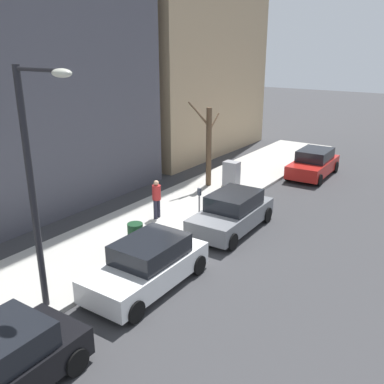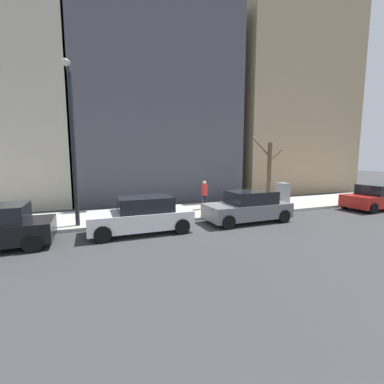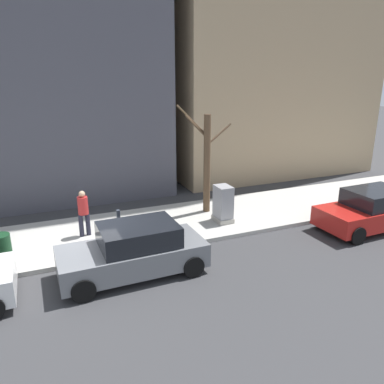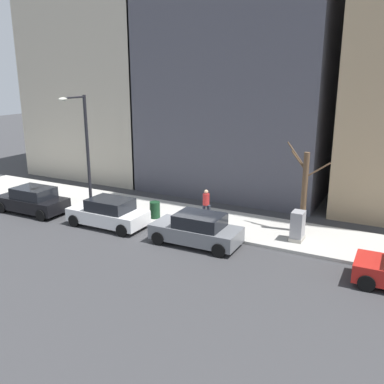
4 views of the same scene
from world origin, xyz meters
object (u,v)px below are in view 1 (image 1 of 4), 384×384
Objects in this scene: parked_car_red at (314,163)px; pedestrian_near_meter at (157,197)px; streetlamp at (36,174)px; trash_bin at (135,235)px; bare_tree at (208,145)px; parking_meter at (199,200)px; parked_car_white at (148,265)px; utility_box at (231,176)px; parked_car_grey at (232,213)px.

pedestrian_near_meter reaches higher than parked_car_red.
streetlamp is 7.22× the size of trash_bin.
bare_tree is 4.88× the size of trash_bin.
parked_car_red is 3.14× the size of parking_meter.
parked_car_red is 17.34m from streetlamp.
pedestrian_near_meter is at bearing 30.67° from parking_meter.
parked_car_white is at bearing 88.22° from parked_car_red.
trash_bin is (-1.71, 7.60, -1.68)m from bare_tree.
utility_box reaches higher than parked_car_white.
streetlamp reaches higher than parked_car_white.
streetlamp reaches higher than utility_box.
parked_car_grey is 5.65m from bare_tree.
utility_box is (2.35, -9.34, 0.11)m from parked_car_white.
parked_car_white reaches higher than trash_bin.
parked_car_grey reaches higher than trash_bin.
bare_tree is at bearing 52.50° from parked_car_red.
parked_car_grey is 4.75m from utility_box.
parked_car_grey reaches higher than parking_meter.
parking_meter is (1.51, 0.11, 0.24)m from parked_car_grey.
parked_car_red is 9.18m from parked_car_grey.
parked_car_red and parked_car_white have the same top height.
trash_bin is at bearing -165.23° from pedestrian_near_meter.
trash_bin is (1.96, 3.59, -0.14)m from parked_car_grey.
trash_bin is at bearing 60.32° from parked_car_grey.
streetlamp is at bearing 91.25° from parking_meter.
trash_bin is (1.95, -1.63, -0.14)m from parked_car_white.
parked_car_grey is 5.22m from parked_car_white.
parked_car_grey is 1.53m from parking_meter.
parking_meter is 0.31× the size of bare_tree.
parked_car_red is 0.65× the size of streetlamp.
pedestrian_near_meter is (-0.63, 5.02, -1.19)m from bare_tree.
parking_meter is 1.79m from pedestrian_near_meter.
utility_box is at bearing -87.03° from trash_bin.
parked_car_red is 6.60m from bare_tree.
trash_bin is 2.84m from pedestrian_near_meter.
parking_meter is 0.81× the size of pedestrian_near_meter.
bare_tree is 5.20m from pedestrian_near_meter.
parked_car_red is 12.94m from trash_bin.
utility_box is at bearing -85.12° from streetlamp.
streetlamp is at bearing 62.18° from parked_car_white.
parking_meter is 0.94× the size of utility_box.
parked_car_red is at bearing -126.26° from bare_tree.
parked_car_white reaches higher than parking_meter.
parked_car_grey is 0.65× the size of streetlamp.
trash_bin is (0.62, -4.19, -3.42)m from streetlamp.
parked_car_grey is at bearing 132.49° from bare_tree.
bare_tree reaches higher than utility_box.
bare_tree is 7.97m from trash_bin.
parked_car_grey is at bearing -118.56° from trash_bin.
bare_tree reaches higher than parking_meter.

